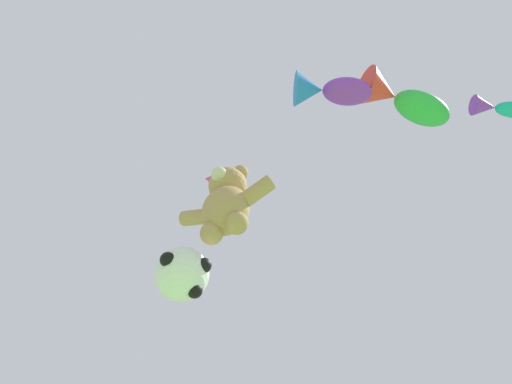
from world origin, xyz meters
TOP-DOWN VIEW (x-y plane):
  - teddy_bear_kite at (-1.23, 3.30)m, footprint 2.34×1.03m
  - soccer_ball_kite at (-2.09, 3.30)m, footprint 1.18×1.17m
  - fish_kite_violet at (1.69, 2.57)m, footprint 1.86×1.50m
  - fish_kite_emerald at (3.12, 3.75)m, footprint 2.14×2.31m
  - fish_kite_teal at (5.12, 4.96)m, footprint 1.48×1.20m
  - diamond_kite at (-1.97, 4.16)m, footprint 0.75×0.60m

SIDE VIEW (x-z plane):
  - soccer_ball_kite at x=-2.09m, z-range 7.92..9.00m
  - teddy_bear_kite at x=-1.23m, z-range 9.15..11.52m
  - fish_kite_violet at x=1.69m, z-range 11.47..12.28m
  - fish_kite_teal at x=5.12m, z-range 11.97..12.46m
  - fish_kite_emerald at x=3.12m, z-range 11.82..12.79m
  - diamond_kite at x=-1.97m, z-range 11.34..13.88m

